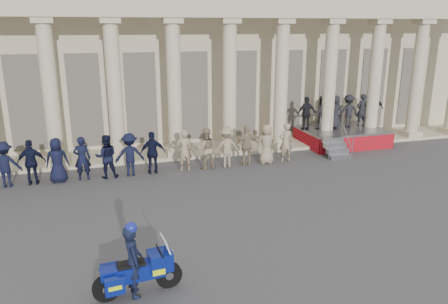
# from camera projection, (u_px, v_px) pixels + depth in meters

# --- Properties ---
(ground) EXTENTS (90.00, 90.00, 0.00)m
(ground) POSITION_uv_depth(u_px,v_px,m) (182.00, 237.00, 12.73)
(ground) COLOR #3C3C3E
(ground) RESTS_ON ground
(building) EXTENTS (40.00, 12.50, 9.00)m
(building) POSITION_uv_depth(u_px,v_px,m) (130.00, 52.00, 25.07)
(building) COLOR #B8AB8A
(building) RESTS_ON ground
(officer_rank) EXTENTS (20.80, 0.68, 1.79)m
(officer_rank) POSITION_uv_depth(u_px,v_px,m) (46.00, 161.00, 16.93)
(officer_rank) COLOR black
(officer_rank) RESTS_ON ground
(reviewing_stand) EXTENTS (5.00, 4.01, 2.55)m
(reviewing_stand) POSITION_uv_depth(u_px,v_px,m) (341.00, 117.00, 22.47)
(reviewing_stand) COLOR gray
(reviewing_stand) RESTS_ON ground
(motorcycle) EXTENTS (2.06, 0.88, 1.32)m
(motorcycle) POSITION_uv_depth(u_px,v_px,m) (139.00, 271.00, 9.91)
(motorcycle) COLOR black
(motorcycle) RESTS_ON ground
(rider) EXTENTS (0.47, 0.67, 1.81)m
(rider) POSITION_uv_depth(u_px,v_px,m) (133.00, 259.00, 9.78)
(rider) COLOR black
(rider) RESTS_ON ground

